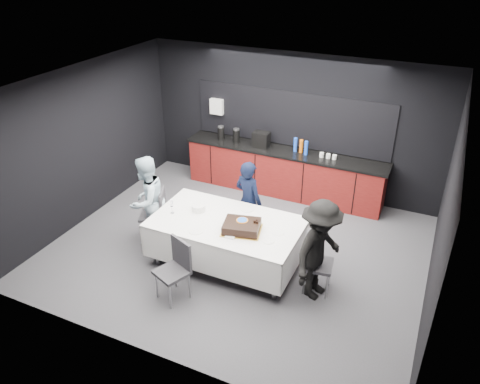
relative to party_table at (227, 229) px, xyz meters
name	(u,v)px	position (x,y,z in m)	size (l,w,h in m)	color
ground	(238,249)	(0.00, 0.40, -0.64)	(6.00, 6.00, 0.00)	#47474C
room_shell	(237,148)	(0.00, 0.40, 1.22)	(6.04, 5.04, 2.82)	white
kitchenette	(283,168)	(-0.02, 2.62, -0.10)	(4.10, 0.64, 2.05)	#5B0F0E
party_table	(227,229)	(0.00, 0.00, 0.00)	(2.32, 1.32, 0.78)	#99999E
cake_assembly	(242,227)	(0.32, -0.13, 0.21)	(0.67, 0.59, 0.18)	gold
plate_stack	(198,208)	(-0.55, 0.11, 0.19)	(0.22, 0.22, 0.10)	white
loose_plate_near	(196,231)	(-0.29, -0.43, 0.14)	(0.22, 0.22, 0.01)	white
loose_plate_right_a	(278,232)	(0.83, 0.04, 0.14)	(0.19, 0.19, 0.01)	white
loose_plate_right_b	(268,241)	(0.78, -0.22, 0.14)	(0.19, 0.19, 0.01)	white
loose_plate_far	(247,209)	(0.14, 0.47, 0.14)	(0.22, 0.22, 0.01)	white
fork_pile	(230,237)	(0.24, -0.38, 0.15)	(0.14, 0.09, 0.02)	white
champagne_flute	(172,204)	(-0.90, -0.14, 0.30)	(0.06, 0.06, 0.22)	white
chair_left	(157,211)	(-1.40, 0.14, -0.11)	(0.55, 0.55, 0.92)	#313136
chair_right	(313,259)	(1.42, -0.04, -0.11)	(0.47, 0.47, 0.92)	#313136
chair_near	(176,265)	(-0.31, -1.01, -0.11)	(0.55, 0.55, 0.92)	#313136
person_center	(248,201)	(0.01, 0.81, 0.09)	(0.53, 0.35, 1.45)	black
person_left	(147,200)	(-1.50, 0.04, 0.14)	(0.76, 0.59, 1.55)	silver
person_right	(319,251)	(1.52, -0.14, 0.14)	(1.01, 0.58, 1.57)	black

